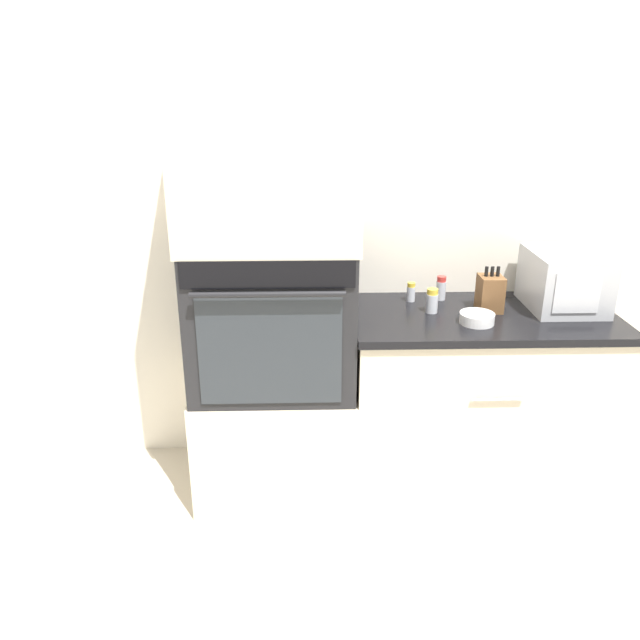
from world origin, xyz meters
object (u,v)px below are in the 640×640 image
(microwave, at_px, (565,280))
(bowl, at_px, (477,318))
(knife_block, at_px, (490,293))
(condiment_jar_mid, at_px, (411,292))
(wall_oven, at_px, (273,314))
(condiment_jar_far, at_px, (432,301))
(condiment_jar_near, at_px, (441,288))

(microwave, height_order, bowl, microwave)
(knife_block, distance_m, bowl, 0.20)
(condiment_jar_mid, bearing_deg, wall_oven, -164.56)
(wall_oven, bearing_deg, microwave, 3.17)
(wall_oven, xyz_separation_m, condiment_jar_far, (0.72, 0.02, 0.04))
(condiment_jar_far, bearing_deg, wall_oven, -178.05)
(wall_oven, relative_size, bowl, 4.76)
(knife_block, height_order, condiment_jar_far, knife_block)
(condiment_jar_near, distance_m, condiment_jar_mid, 0.15)
(wall_oven, xyz_separation_m, condiment_jar_mid, (0.65, 0.18, 0.03))
(condiment_jar_near, relative_size, condiment_jar_mid, 1.26)
(condiment_jar_near, relative_size, condiment_jar_far, 1.04)
(knife_block, height_order, bowl, knife_block)
(bowl, height_order, condiment_jar_far, condiment_jar_far)
(knife_block, distance_m, condiment_jar_near, 0.25)
(microwave, relative_size, condiment_jar_far, 3.37)
(wall_oven, height_order, bowl, wall_oven)
(condiment_jar_mid, bearing_deg, condiment_jar_near, 7.61)
(wall_oven, xyz_separation_m, bowl, (0.89, -0.12, 0.01))
(microwave, xyz_separation_m, knife_block, (-0.35, -0.03, -0.05))
(bowl, height_order, condiment_jar_near, condiment_jar_near)
(condiment_jar_near, xyz_separation_m, condiment_jar_mid, (-0.15, -0.02, -0.01))
(condiment_jar_near, xyz_separation_m, condiment_jar_far, (-0.08, -0.17, -0.00))
(condiment_jar_near, bearing_deg, microwave, -13.11)
(microwave, bearing_deg, wall_oven, -176.83)
(knife_block, bearing_deg, condiment_jar_far, -175.95)
(microwave, height_order, condiment_jar_near, microwave)
(bowl, bearing_deg, wall_oven, 172.57)
(wall_oven, height_order, condiment_jar_near, wall_oven)
(knife_block, relative_size, condiment_jar_mid, 2.26)
(wall_oven, relative_size, condiment_jar_far, 6.39)
(wall_oven, distance_m, condiment_jar_far, 0.72)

